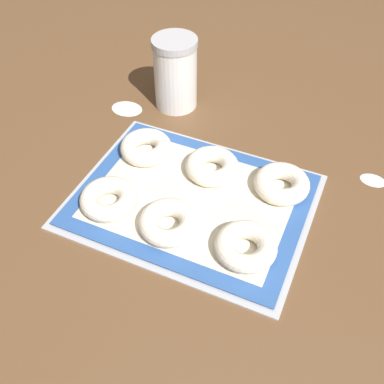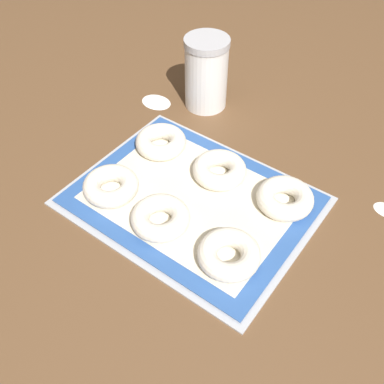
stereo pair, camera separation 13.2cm
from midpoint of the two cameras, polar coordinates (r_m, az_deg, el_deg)
name	(u,v)px [view 2 (the right image)]	position (r m, az deg, el deg)	size (l,w,h in m)	color
ground_plane	(192,197)	(0.91, 4.14, -1.00)	(2.80, 2.80, 0.00)	brown
baking_tray	(192,201)	(0.90, 4.21, -1.43)	(0.47, 0.36, 0.01)	#B2B5BA
baking_mat	(192,199)	(0.89, 4.22, -1.20)	(0.44, 0.34, 0.00)	#2D569E
bagel_front_left	(111,186)	(0.89, -6.17, 0.44)	(0.11, 0.11, 0.04)	silver
bagel_front_center	(160,218)	(0.83, 0.40, -3.64)	(0.11, 0.11, 0.04)	silver
bagel_front_right	(229,254)	(0.79, 9.53, -8.24)	(0.11, 0.11, 0.04)	silver
bagel_back_left	(161,142)	(0.99, -0.16, 6.13)	(0.11, 0.11, 0.04)	silver
bagel_back_center	(219,170)	(0.93, 7.58, 2.50)	(0.11, 0.11, 0.04)	silver
bagel_back_right	(285,198)	(0.90, 15.88, -1.10)	(0.11, 0.11, 0.04)	silver
flour_canister	(206,73)	(1.10, 5.35, 14.61)	(0.11, 0.11, 0.18)	white
flour_patch_far	(156,102)	(1.15, -1.26, 11.18)	(0.08, 0.06, 0.00)	white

